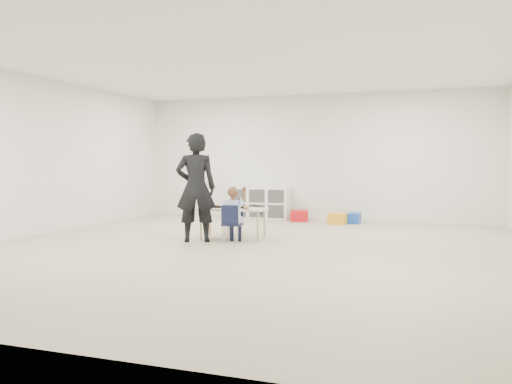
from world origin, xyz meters
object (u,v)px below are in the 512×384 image
(chair_near, at_px, (232,224))
(cubby_shelf, at_px, (260,203))
(child, at_px, (232,213))
(adult, at_px, (196,188))
(table, at_px, (233,223))

(chair_near, xyz_separation_m, cubby_shelf, (-0.84, 3.76, 0.05))
(child, xyz_separation_m, adult, (-0.59, -0.09, 0.39))
(cubby_shelf, bearing_deg, chair_near, -77.37)
(chair_near, height_order, cubby_shelf, cubby_shelf)
(table, height_order, chair_near, chair_near)
(child, bearing_deg, adult, -175.18)
(child, distance_m, adult, 0.72)
(child, bearing_deg, chair_near, 0.00)
(table, relative_size, chair_near, 1.88)
(table, xyz_separation_m, chair_near, (0.19, -0.48, 0.05))
(table, distance_m, chair_near, 0.52)
(table, height_order, child, child)
(child, relative_size, adult, 0.55)
(cubby_shelf, relative_size, adult, 0.80)
(chair_near, distance_m, cubby_shelf, 3.86)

